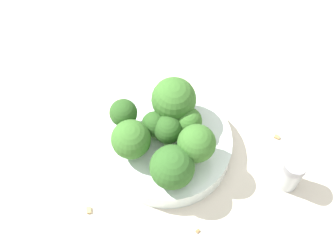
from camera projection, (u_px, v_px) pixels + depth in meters
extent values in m
plane|color=beige|center=(168.00, 150.00, 0.65)|extent=(3.00, 3.00, 0.00)
cylinder|color=silver|center=(168.00, 145.00, 0.64)|extent=(0.17, 0.17, 0.03)
cylinder|color=#8EB770|center=(156.00, 128.00, 0.62)|extent=(0.02, 0.02, 0.02)
sphere|color=#28511E|center=(156.00, 122.00, 0.61)|extent=(0.03, 0.03, 0.03)
cylinder|color=#84AD66|center=(188.00, 127.00, 0.62)|extent=(0.02, 0.02, 0.02)
sphere|color=#386B28|center=(188.00, 121.00, 0.61)|extent=(0.04, 0.04, 0.04)
cylinder|color=#8EB770|center=(196.00, 152.00, 0.60)|extent=(0.03, 0.03, 0.03)
sphere|color=#386B28|center=(197.00, 143.00, 0.58)|extent=(0.05, 0.05, 0.05)
cylinder|color=#8EB770|center=(132.00, 147.00, 0.61)|extent=(0.02, 0.02, 0.02)
sphere|color=#386B28|center=(131.00, 139.00, 0.59)|extent=(0.05, 0.05, 0.05)
cylinder|color=#8EB770|center=(174.00, 110.00, 0.63)|extent=(0.02, 0.02, 0.03)
sphere|color=#386B28|center=(174.00, 99.00, 0.61)|extent=(0.06, 0.06, 0.06)
cylinder|color=#7A9E5B|center=(125.00, 121.00, 0.62)|extent=(0.02, 0.02, 0.03)
sphere|color=#28511E|center=(123.00, 113.00, 0.60)|extent=(0.04, 0.04, 0.04)
cylinder|color=#7A9E5B|center=(172.00, 174.00, 0.59)|extent=(0.02, 0.02, 0.02)
sphere|color=#2D5B23|center=(172.00, 167.00, 0.57)|extent=(0.06, 0.06, 0.06)
cylinder|color=#84AD66|center=(168.00, 136.00, 0.62)|extent=(0.02, 0.02, 0.02)
sphere|color=#28511E|center=(168.00, 129.00, 0.60)|extent=(0.04, 0.04, 0.04)
cylinder|color=#B2B7BC|center=(290.00, 175.00, 0.61)|extent=(0.03, 0.03, 0.05)
cylinder|color=gray|center=(295.00, 166.00, 0.58)|extent=(0.03, 0.03, 0.01)
cube|color=olive|center=(198.00, 231.00, 0.59)|extent=(0.01, 0.01, 0.01)
cube|color=#AD7F4C|center=(166.00, 80.00, 0.71)|extent=(0.01, 0.00, 0.01)
cube|color=tan|center=(89.00, 210.00, 0.60)|extent=(0.01, 0.01, 0.01)
cube|color=#AD7F4C|center=(277.00, 136.00, 0.66)|extent=(0.01, 0.01, 0.01)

